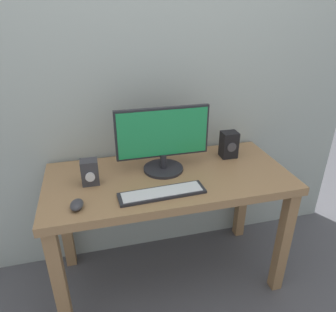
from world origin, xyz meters
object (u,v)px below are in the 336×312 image
object	(u,v)px
keyboard_primary	(162,193)
mouse	(77,205)
monitor	(163,139)
desk	(169,191)
audio_controller	(90,172)
speaker_right	(229,145)

from	to	relation	value
keyboard_primary	mouse	world-z (taller)	mouse
monitor	keyboard_primary	distance (m)	0.32
desk	keyboard_primary	bearing A→B (deg)	-114.19
mouse	audio_controller	bearing A→B (deg)	82.92
desk	mouse	xyz separation A→B (m)	(-0.50, -0.20, 0.13)
speaker_right	desk	bearing A→B (deg)	-161.88
audio_controller	desk	bearing A→B (deg)	-1.79
keyboard_primary	audio_controller	world-z (taller)	audio_controller
desk	mouse	size ratio (longest dim) A/B	15.07
mouse	speaker_right	size ratio (longest dim) A/B	0.55
monitor	mouse	size ratio (longest dim) A/B	5.82
monitor	mouse	bearing A→B (deg)	-150.28
mouse	audio_controller	size ratio (longest dim) A/B	0.66
keyboard_primary	mouse	size ratio (longest dim) A/B	4.94
keyboard_primary	speaker_right	distance (m)	0.60
monitor	speaker_right	world-z (taller)	monitor
monitor	keyboard_primary	xyz separation A→B (m)	(-0.07, -0.26, -0.18)
mouse	monitor	bearing A→B (deg)	40.83
desk	keyboard_primary	xyz separation A→B (m)	(-0.08, -0.18, 0.12)
speaker_right	monitor	bearing A→B (deg)	-171.66
monitor	keyboard_primary	world-z (taller)	monitor
keyboard_primary	mouse	bearing A→B (deg)	-177.59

